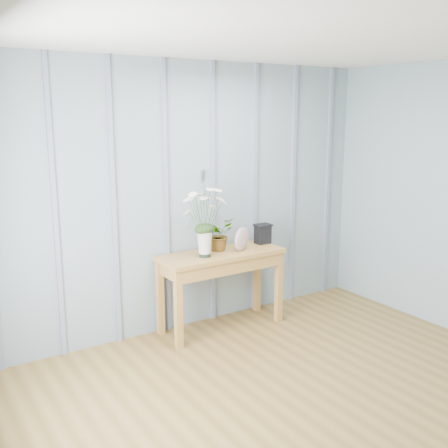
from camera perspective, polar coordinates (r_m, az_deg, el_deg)
ground at (r=3.70m, az=15.05°, el=-21.78°), size 4.50×4.50×0.00m
room_shell at (r=3.74m, az=6.19°, el=11.26°), size 4.00×4.50×2.50m
sideboard at (r=4.94m, az=-0.32°, el=-4.37°), size 1.20×0.45×0.75m
daisy_vase at (r=4.67m, az=-2.14°, el=1.36°), size 0.47×0.36×0.66m
spider_plant at (r=4.95m, az=-0.60°, el=-1.12°), size 0.33×0.30×0.31m
felt_disc_vessel at (r=4.94m, az=1.96°, el=-1.66°), size 0.23×0.14×0.23m
carved_box at (r=5.22m, az=4.24°, el=-1.05°), size 0.16×0.13×0.20m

